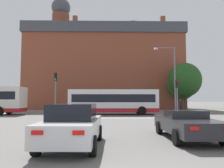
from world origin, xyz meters
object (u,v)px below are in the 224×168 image
Objects in this scene: pedestrian_waiting at (180,104)px; car_roadster_right at (186,124)px; car_saloon_left at (73,125)px; street_lamp_junction at (171,73)px; traffic_light_near_right at (177,92)px; traffic_light_near_left at (55,87)px; bus_crossing_lead at (113,101)px.

car_roadster_right is at bearing 22.48° from pedestrian_waiting.
pedestrian_waiting reaches higher than car_roadster_right.
car_saloon_left is 0.58× the size of street_lamp_junction.
car_roadster_right is 2.56× the size of pedestrian_waiting.
pedestrian_waiting is (4.83, 13.65, -1.41)m from traffic_light_near_right.
pedestrian_waiting is (16.76, 13.42, -1.84)m from traffic_light_near_left.
traffic_light_near_left reaches higher than car_roadster_right.
car_roadster_right is 26.39m from pedestrian_waiting.
bus_crossing_lead reaches higher than pedestrian_waiting.
traffic_light_near_right is at bearing -1.10° from traffic_light_near_left.
bus_crossing_lead is at bearing 36.66° from traffic_light_near_left.
bus_crossing_lead reaches higher than car_roadster_right.
pedestrian_waiting is at bearing -50.29° from bus_crossing_lead.
traffic_light_near_right is (6.14, -4.54, 0.96)m from bus_crossing_lead.
street_lamp_junction is (6.30, -2.12, 3.09)m from bus_crossing_lead.
street_lamp_junction reaches higher than traffic_light_near_right.
bus_crossing_lead reaches higher than car_saloon_left.
car_roadster_right is 14.84m from street_lamp_junction.
car_saloon_left is at bearing -117.98° from street_lamp_junction.
car_roadster_right is 1.28× the size of traffic_light_near_right.
street_lamp_junction reaches higher than car_roadster_right.
bus_crossing_lead is 2.33× the size of traffic_light_near_left.
car_roadster_right is 0.46× the size of bus_crossing_lead.
car_saloon_left is 13.98m from traffic_light_near_left.
car_saloon_left is 15.41m from traffic_light_near_right.
traffic_light_near_left is 21.55m from pedestrian_waiting.
traffic_light_near_right reaches higher than car_roadster_right.
street_lamp_junction is at bearing -108.62° from bus_crossing_lead.
car_saloon_left is 17.91m from street_lamp_junction.
bus_crossing_lead is at bearing 161.38° from street_lamp_junction.
car_roadster_right is (4.77, 1.57, -0.13)m from car_saloon_left.
car_roadster_right is 0.62× the size of street_lamp_junction.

